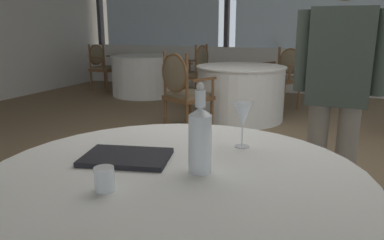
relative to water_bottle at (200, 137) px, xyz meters
name	(u,v)px	position (x,y,z in m)	size (l,w,h in m)	color
ground_plane	(245,177)	(-0.22, 1.71, -0.87)	(15.40, 15.40, 0.00)	#756047
window_wall_far	(304,34)	(-0.22, 6.16, 0.26)	(9.64, 0.14, 2.81)	silver
water_bottle	(200,137)	(0.00, 0.00, 0.00)	(0.08, 0.08, 0.33)	white
wine_glass	(243,116)	(0.07, 0.34, 0.01)	(0.09, 0.09, 0.20)	white
water_tumbler	(104,179)	(-0.23, -0.26, -0.09)	(0.07, 0.07, 0.08)	white
menu_book	(127,157)	(-0.32, 0.01, -0.12)	(0.34, 0.23, 0.02)	black
background_table_0	(240,93)	(-0.79, 3.70, -0.50)	(1.22, 1.22, 0.74)	white
dining_chair_0_0	(285,73)	(-0.33, 4.62, -0.31)	(0.64, 0.62, 0.94)	brown
dining_chair_0_1	(183,87)	(-1.25, 2.77, -0.31)	(0.64, 0.62, 0.97)	brown
background_table_1	(145,75)	(-2.91, 4.88, -0.50)	(1.27, 1.27, 0.74)	white
dining_chair_1_0	(196,68)	(-1.85, 4.75, -0.31)	(0.52, 0.58, 0.97)	brown
dining_chair_1_1	(102,64)	(-3.96, 5.00, -0.33)	(0.52, 0.58, 0.92)	brown
diner_person_1	(337,85)	(0.44, 1.24, 0.04)	(0.53, 0.21, 1.60)	gray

